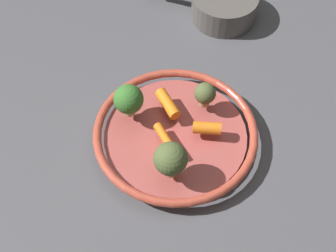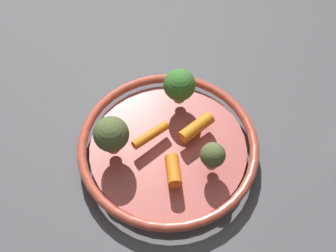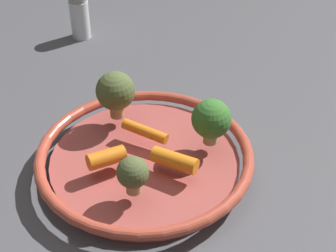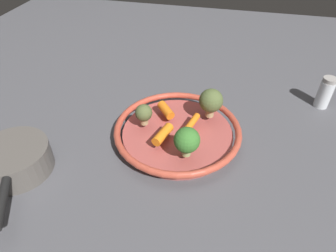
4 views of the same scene
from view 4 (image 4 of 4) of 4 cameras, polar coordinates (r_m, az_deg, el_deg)
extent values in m
plane|color=#4C4C51|center=(0.68, 1.82, -2.40)|extent=(1.84, 1.84, 0.00)
cylinder|color=#A84C47|center=(0.67, 1.84, -1.74)|extent=(0.25, 0.25, 0.02)
torus|color=#B64835|center=(0.66, 1.87, -0.57)|extent=(0.29, 0.29, 0.01)
cylinder|color=orange|center=(0.65, 4.49, 0.40)|extent=(0.03, 0.07, 0.02)
cylinder|color=orange|center=(0.69, -0.42, 3.10)|extent=(0.05, 0.05, 0.02)
cylinder|color=orange|center=(0.62, -1.02, -1.62)|extent=(0.04, 0.06, 0.02)
cylinder|color=#9BA666|center=(0.59, 3.56, -4.89)|extent=(0.02, 0.02, 0.02)
sphere|color=#38712B|center=(0.57, 3.68, -2.73)|extent=(0.05, 0.05, 0.05)
cylinder|color=tan|center=(0.66, -4.62, 1.00)|extent=(0.02, 0.02, 0.01)
sphere|color=#515C32|center=(0.65, -4.73, 2.60)|extent=(0.04, 0.04, 0.04)
cylinder|color=tan|center=(0.69, 8.08, 2.67)|extent=(0.02, 0.02, 0.02)
sphere|color=#4F5D32|center=(0.67, 8.34, 4.91)|extent=(0.05, 0.05, 0.05)
cylinder|color=silver|center=(0.86, 28.05, 5.47)|extent=(0.04, 0.04, 0.07)
cylinder|color=#9E9993|center=(0.84, 28.92, 7.80)|extent=(0.03, 0.03, 0.01)
cylinder|color=#56514C|center=(0.67, -27.47, -5.73)|extent=(0.14, 0.14, 0.06)
cylinder|color=black|center=(0.57, -29.52, -12.75)|extent=(0.06, 0.10, 0.02)
camera|label=1|loc=(0.90, 44.99, 48.96)|focal=51.12mm
camera|label=2|loc=(0.94, -14.25, 55.41)|focal=54.87mm
camera|label=3|loc=(0.69, -53.37, 27.64)|focal=54.89mm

